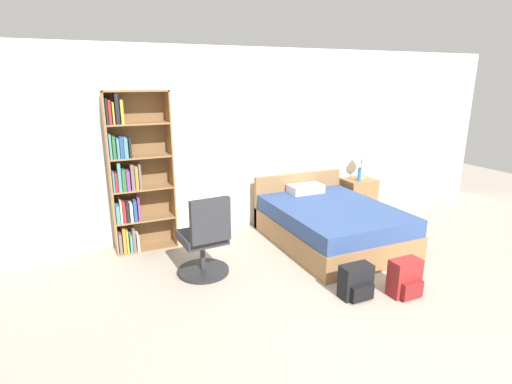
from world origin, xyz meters
The scene contains 10 objects.
ground_plane centered at (0.00, 0.00, 0.00)m, with size 14.00×14.00×0.00m, color #A39989.
wall_back centered at (0.00, 3.23, 1.30)m, with size 9.00×0.06×2.60m.
bookshelf centered at (-1.72, 2.96, 0.99)m, with size 0.78×0.30×2.04m.
bed centered at (0.72, 2.16, 0.28)m, with size 1.46×1.93×0.78m.
office_chair centered at (-1.13, 1.90, 0.42)m, with size 0.60×0.63×0.97m.
nightstand centered at (1.79, 2.93, 0.30)m, with size 0.51×0.42×0.61m.
table_lamp centered at (1.84, 2.96, 1.00)m, with size 0.22×0.22×0.50m.
water_bottle centered at (1.71, 2.83, 0.71)m, with size 0.06×0.06×0.22m.
backpack_red centered at (0.63, 0.65, 0.19)m, with size 0.33×0.24×0.39m.
backpack_black centered at (0.14, 0.82, 0.17)m, with size 0.33×0.23×0.35m.
Camera 1 is at (-2.29, -2.12, 2.18)m, focal length 28.00 mm.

